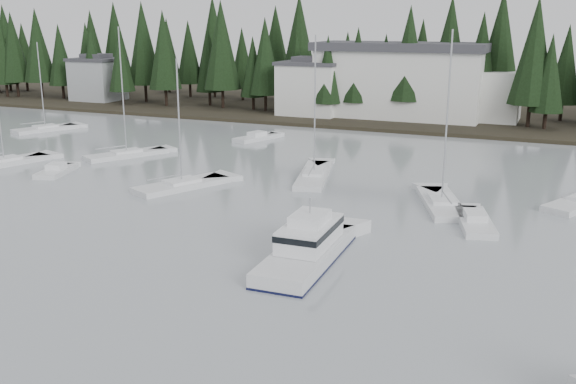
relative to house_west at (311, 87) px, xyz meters
name	(u,v)px	position (x,y,z in m)	size (l,w,h in m)	color
far_shore_land	(449,109)	(18.00, 18.00, -4.65)	(240.00, 54.00, 1.00)	black
conifer_treeline	(436,118)	(18.00, 7.00, -4.65)	(200.00, 22.00, 20.00)	black
house_west	(311,87)	(0.00, 0.00, 0.00)	(9.54, 7.42, 8.75)	silver
house_far_west	(98,78)	(-42.00, 2.00, -0.25)	(8.48, 7.42, 8.25)	#999EA0
harbor_inn	(414,81)	(15.04, 3.34, 1.12)	(29.50, 11.50, 10.90)	silver
cabin_cruiser_center	(308,250)	(21.99, -56.88, -3.96)	(3.69, 10.82, 4.60)	silver
sailboat_2	(182,187)	(5.01, -44.56, -4.60)	(6.30, 9.26, 11.90)	silver
sailboat_3	(46,130)	(-28.66, -25.61, -4.59)	(5.90, 8.85, 12.28)	silver
sailboat_4	(5,164)	(-17.02, -43.78, -4.58)	(5.37, 9.58, 14.15)	silver
sailboat_6	(127,156)	(-7.90, -35.36, -4.57)	(6.52, 9.19, 14.42)	silver
sailboat_7	(441,205)	(27.48, -41.38, -4.57)	(5.78, 9.51, 14.41)	silver
sailboat_9	(314,177)	(14.54, -36.33, -4.58)	(5.14, 11.20, 13.80)	silver
runabout_0	(57,172)	(-9.20, -44.75, -4.52)	(3.71, 5.84, 1.42)	silver
runabout_1	(475,223)	(30.61, -45.39, -4.52)	(4.02, 7.27, 1.42)	silver
runabout_3	(257,139)	(0.75, -20.39, -4.52)	(4.20, 7.02, 1.42)	silver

